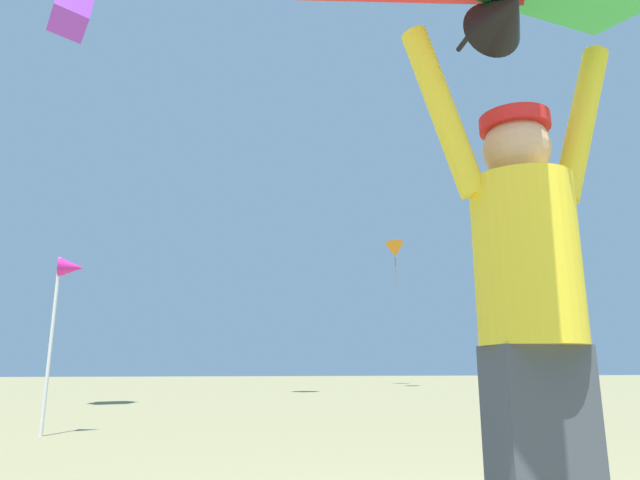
{
  "coord_description": "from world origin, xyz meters",
  "views": [
    {
      "loc": [
        -1.07,
        -1.31,
        0.75
      ],
      "look_at": [
        0.04,
        3.08,
        1.8
      ],
      "focal_mm": 31.1,
      "sensor_mm": 36.0,
      "label": 1
    }
  ],
  "objects_px": {
    "distant_kite_purple_overhead_distant": "(72,9)",
    "distant_kite_orange_far_center": "(395,250)",
    "kite_flyer_person": "(530,309)",
    "marker_flag": "(68,280)"
  },
  "relations": [
    {
      "from": "kite_flyer_person",
      "to": "distant_kite_orange_far_center",
      "type": "height_order",
      "value": "distant_kite_orange_far_center"
    },
    {
      "from": "kite_flyer_person",
      "to": "distant_kite_orange_far_center",
      "type": "distance_m",
      "value": 27.37
    },
    {
      "from": "distant_kite_orange_far_center",
      "to": "marker_flag",
      "type": "distance_m",
      "value": 23.32
    },
    {
      "from": "distant_kite_purple_overhead_distant",
      "to": "marker_flag",
      "type": "bearing_deg",
      "value": -73.21
    },
    {
      "from": "marker_flag",
      "to": "kite_flyer_person",
      "type": "bearing_deg",
      "value": -66.5
    },
    {
      "from": "distant_kite_purple_overhead_distant",
      "to": "distant_kite_orange_far_center",
      "type": "bearing_deg",
      "value": 48.7
    },
    {
      "from": "distant_kite_orange_far_center",
      "to": "distant_kite_purple_overhead_distant",
      "type": "xyz_separation_m",
      "value": [
        -13.34,
        -15.18,
        1.37
      ]
    },
    {
      "from": "marker_flag",
      "to": "distant_kite_purple_overhead_distant",
      "type": "bearing_deg",
      "value": 106.79
    },
    {
      "from": "kite_flyer_person",
      "to": "distant_kite_purple_overhead_distant",
      "type": "xyz_separation_m",
      "value": [
        -3.69,
        9.74,
        7.27
      ]
    },
    {
      "from": "distant_kite_orange_far_center",
      "to": "kite_flyer_person",
      "type": "bearing_deg",
      "value": -111.17
    }
  ]
}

